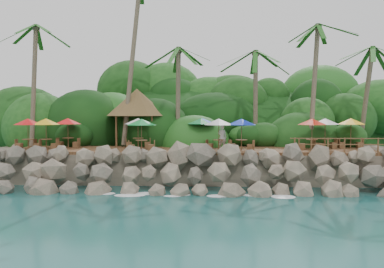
{
  "coord_description": "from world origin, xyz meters",
  "views": [
    {
      "loc": [
        1.28,
        -24.67,
        5.01
      ],
      "look_at": [
        0.0,
        6.0,
        3.4
      ],
      "focal_mm": 39.38,
      "sensor_mm": 36.0,
      "label": 1
    }
  ],
  "objects": [
    {
      "name": "jungle_hill",
      "position": [
        0.0,
        23.5,
        0.0
      ],
      "size": [
        44.8,
        28.0,
        15.4
      ],
      "primitive_type": "ellipsoid",
      "color": "#143811",
      "rests_on": "ground"
    },
    {
      "name": "seawall",
      "position": [
        0.0,
        2.0,
        1.15
      ],
      "size": [
        29.0,
        4.0,
        2.3
      ],
      "primitive_type": null,
      "color": "gray",
      "rests_on": "ground"
    },
    {
      "name": "palms",
      "position": [
        1.49,
        8.74,
        11.55
      ],
      "size": [
        32.28,
        7.31,
        14.89
      ],
      "color": "brown",
      "rests_on": "ground"
    },
    {
      "name": "ground",
      "position": [
        0.0,
        0.0,
        0.0
      ],
      "size": [
        140.0,
        140.0,
        0.0
      ],
      "primitive_type": "plane",
      "color": "#19514F",
      "rests_on": "ground"
    },
    {
      "name": "railing",
      "position": [
        10.28,
        3.65,
        2.91
      ],
      "size": [
        7.2,
        0.1,
        1.0
      ],
      "color": "brown",
      "rests_on": "terrace"
    },
    {
      "name": "waiter",
      "position": [
        2.19,
        5.78,
        3.19
      ],
      "size": [
        0.75,
        0.61,
        1.77
      ],
      "primitive_type": "imported",
      "rotation": [
        0.0,
        0.0,
        2.82
      ],
      "color": "silver",
      "rests_on": "terrace"
    },
    {
      "name": "dining_clusters",
      "position": [
        -0.19,
        6.08,
        4.16
      ],
      "size": [
        25.67,
        5.16,
        2.24
      ],
      "color": "brown",
      "rests_on": "terrace"
    },
    {
      "name": "foam_line",
      "position": [
        0.0,
        0.3,
        0.03
      ],
      "size": [
        25.2,
        0.8,
        0.06
      ],
      "color": "white",
      "rests_on": "ground"
    },
    {
      "name": "palapa",
      "position": [
        -4.61,
        9.33,
        5.79
      ],
      "size": [
        5.01,
        5.01,
        4.6
      ],
      "color": "brown",
      "rests_on": "ground"
    },
    {
      "name": "jungle_foliage",
      "position": [
        0.0,
        15.0,
        0.0
      ],
      "size": [
        44.0,
        16.0,
        12.0
      ],
      "primitive_type": null,
      "color": "#143811",
      "rests_on": "ground"
    },
    {
      "name": "land_base",
      "position": [
        0.0,
        16.0,
        1.05
      ],
      "size": [
        32.0,
        25.2,
        2.1
      ],
      "primitive_type": "cube",
      "color": "gray",
      "rests_on": "ground"
    },
    {
      "name": "terrace",
      "position": [
        0.0,
        6.0,
        2.2
      ],
      "size": [
        26.0,
        5.0,
        0.2
      ],
      "primitive_type": "cube",
      "color": "brown",
      "rests_on": "land_base"
    }
  ]
}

